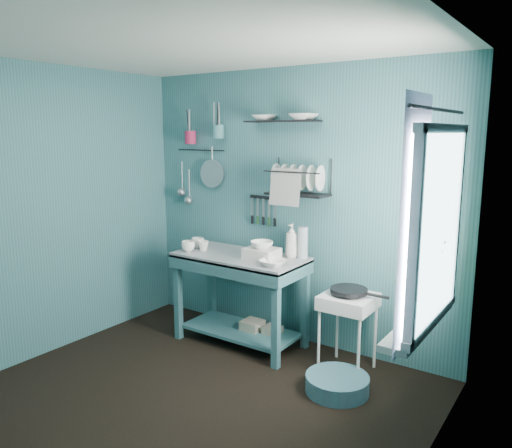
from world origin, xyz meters
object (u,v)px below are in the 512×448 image
Objects in this scene: frying_pan at (349,290)px; storage_tin_large at (252,332)px; colander at (212,174)px; mug_left at (188,246)px; water_bottle at (303,243)px; dish_rack at (298,177)px; utensil_cup_magenta at (190,137)px; wash_tub at (262,254)px; utensil_cup_teal at (218,132)px; floor_basin at (337,384)px; potted_plant at (419,274)px; storage_tin_small at (272,337)px; mug_right at (198,243)px; soap_bottle at (292,240)px; hotplate_stand at (347,333)px; mug_mid at (203,246)px; work_counter at (240,299)px.

frying_pan is 1.36× the size of storage_tin_large.
mug_left is at bearing -77.11° from colander.
water_bottle reaches higher than storage_tin_large.
utensil_cup_magenta is at bearing 169.49° from dish_rack.
wash_tub is 2.15× the size of utensil_cup_magenta.
utensil_cup_teal is 0.27× the size of floor_basin.
colander is (-0.11, 0.03, -0.41)m from utensil_cup_teal.
storage_tin_small is at bearing 156.46° from potted_plant.
water_bottle is (1.02, 0.22, 0.09)m from mug_right.
colander is (-1.01, 0.14, 0.53)m from soap_bottle.
utensil_cup_teal is (-0.73, 0.33, 1.05)m from wash_tub.
hotplate_stand is at bearing -13.01° from soap_bottle.
water_bottle is 0.51× the size of dish_rack.
storage_tin_large is (-0.94, -0.01, -0.21)m from hotplate_stand.
dish_rack reaches higher than storage_tin_small.
utensil_cup_magenta is 2.12m from storage_tin_small.
frying_pan is 1.07× the size of colander.
water_bottle is 0.93× the size of frying_pan.
water_bottle reaches higher than wash_tub.
hotplate_stand is 1.35× the size of floor_basin.
dish_rack is 4.23× the size of utensil_cup_magenta.
utensil_cup_teal reaches higher than storage_tin_small.
colander reaches higher than hotplate_stand.
utensil_cup_magenta is at bearing 141.26° from mug_mid.
utensil_cup_teal is at bearing 163.57° from storage_tin_small.
storage_tin_large is (0.58, -0.26, -1.82)m from utensil_cup_teal.
mug_mid is 0.33× the size of soap_bottle.
storage_tin_small is (-1.46, 0.63, -0.98)m from potted_plant.
frying_pan reaches higher than floor_basin.
utensil_cup_teal reaches higher than storage_tin_large.
potted_plant reaches higher than frying_pan.
storage_tin_small is at bearing -16.43° from utensil_cup_teal.
utensil_cup_magenta is at bearing 172.32° from frying_pan.
storage_tin_small is at bearing -171.63° from hotplate_stand.
hotplate_stand is at bearing -2.56° from work_counter.
frying_pan is at bearing 139.52° from potted_plant.
utensil_cup_teal reaches higher than colander.
mug_left is 0.61× the size of storage_tin_small.
frying_pan is at bearing -9.47° from utensil_cup_teal.
wash_tub is 1.61m from potted_plant.
utensil_cup_teal is at bearing 170.53° from frying_pan.
mug_left is 0.82m from colander.
potted_plant is at bearing -21.13° from utensil_cup_teal.
soap_bottle is 1.49× the size of storage_tin_small.
dish_rack is at bearing 31.94° from storage_tin_large.
wash_tub reaches higher than mug_right.
potted_plant is at bearing -18.42° from utensil_cup_magenta.
utensil_cup_magenta is at bearing 168.59° from storage_tin_small.
hotplate_stand is 0.36m from frying_pan.
soap_bottle is at bearing -7.89° from colander.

